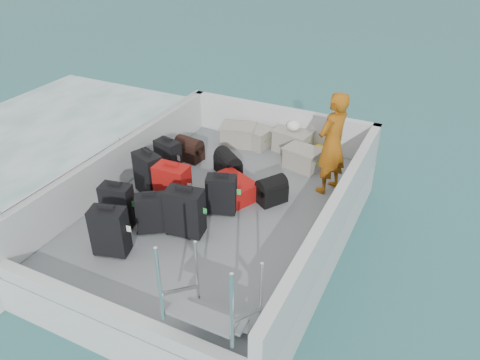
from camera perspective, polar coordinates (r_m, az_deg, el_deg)
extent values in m
plane|color=#164D4E|center=(7.36, -2.51, -7.34)|extent=(160.00, 160.00, 0.00)
plane|color=white|center=(10.21, -26.97, 0.87)|extent=(10.00, 10.00, 0.00)
cube|color=silver|center=(7.17, -2.57, -5.46)|extent=(3.60, 5.00, 0.60)
cube|color=slate|center=(6.99, -2.63, -3.42)|extent=(3.30, 4.70, 0.02)
cube|color=#B7BCBC|center=(7.68, -14.13, 2.13)|extent=(0.14, 5.00, 0.70)
cube|color=#B7BCBC|center=(6.28, 11.36, -4.60)|extent=(0.14, 5.00, 0.70)
cube|color=#B7BCBC|center=(8.75, 4.95, 6.70)|extent=(3.60, 0.14, 0.70)
cube|color=#B7BCBC|center=(5.44, -15.39, -15.50)|extent=(3.60, 0.14, 0.20)
cylinder|color=silver|center=(7.50, -14.52, 4.80)|extent=(0.04, 4.80, 0.04)
cube|color=black|center=(6.65, -14.68, -3.10)|extent=(0.46, 0.31, 0.65)
cube|color=black|center=(7.27, -11.08, 0.71)|extent=(0.52, 0.41, 0.68)
cube|color=black|center=(7.79, -8.74, 2.74)|extent=(0.45, 0.33, 0.59)
cube|color=black|center=(6.17, -15.58, -6.11)|extent=(0.50, 0.37, 0.67)
cube|color=black|center=(6.46, -10.83, -4.07)|extent=(0.45, 0.41, 0.57)
cube|color=#AA130D|center=(6.90, -8.22, -0.80)|extent=(0.50, 0.31, 0.68)
cube|color=black|center=(6.32, -6.71, -3.97)|extent=(0.53, 0.37, 0.68)
cube|color=black|center=(6.72, -2.27, -1.84)|extent=(0.48, 0.37, 0.60)
cube|color=#AA130D|center=(7.17, -0.85, -0.98)|extent=(0.85, 0.73, 0.29)
cube|color=gray|center=(8.70, -0.24, 5.43)|extent=(0.68, 0.55, 0.36)
cube|color=gray|center=(8.65, 1.74, 5.18)|extent=(0.62, 0.48, 0.33)
cube|color=gray|center=(8.52, 6.44, 4.72)|extent=(0.69, 0.53, 0.38)
cube|color=gray|center=(7.98, 7.61, 2.55)|extent=(0.63, 0.50, 0.34)
ellipsoid|color=yellow|center=(8.42, 9.48, 3.55)|extent=(0.28, 0.26, 0.22)
ellipsoid|color=white|center=(8.39, 6.55, 6.43)|extent=(0.24, 0.24, 0.18)
imported|color=orange|center=(7.14, 11.16, 4.38)|extent=(0.58, 0.70, 1.61)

